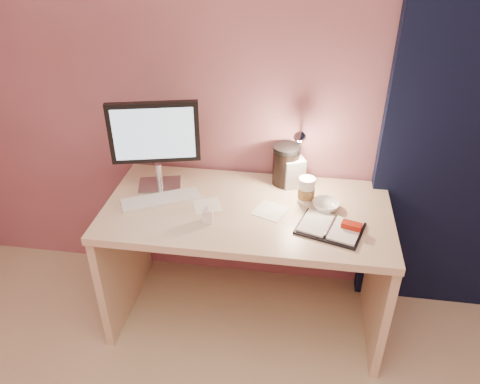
# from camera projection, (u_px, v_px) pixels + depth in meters

# --- Properties ---
(room) EXTENTS (3.50, 3.50, 3.50)m
(room) POSITION_uv_depth(u_px,v_px,m) (456.00, 117.00, 2.21)
(room) COLOR #C6B28E
(room) RESTS_ON ground
(desk) EXTENTS (1.40, 0.70, 0.73)m
(desk) POSITION_uv_depth(u_px,v_px,m) (249.00, 236.00, 2.47)
(desk) COLOR beige
(desk) RESTS_ON ground
(monitor) EXTENTS (0.44, 0.20, 0.47)m
(monitor) POSITION_uv_depth(u_px,v_px,m) (155.00, 138.00, 2.30)
(monitor) COLOR silver
(monitor) RESTS_ON desk
(keyboard) EXTENTS (0.40, 0.28, 0.02)m
(keyboard) POSITION_uv_depth(u_px,v_px,m) (161.00, 199.00, 2.33)
(keyboard) COLOR silver
(keyboard) RESTS_ON desk
(planner) EXTENTS (0.34, 0.29, 0.04)m
(planner) POSITION_uv_depth(u_px,v_px,m) (332.00, 227.00, 2.13)
(planner) COLOR black
(planner) RESTS_ON desk
(paper_b) EXTENTS (0.19, 0.19, 0.00)m
(paper_b) POSITION_uv_depth(u_px,v_px,m) (270.00, 211.00, 2.26)
(paper_b) COLOR silver
(paper_b) RESTS_ON desk
(paper_c) EXTENTS (0.17, 0.17, 0.00)m
(paper_c) POSITION_uv_depth(u_px,v_px,m) (207.00, 206.00, 2.30)
(paper_c) COLOR silver
(paper_c) RESTS_ON desk
(coffee_cup) EXTENTS (0.08, 0.08, 0.13)m
(coffee_cup) POSITION_uv_depth(u_px,v_px,m) (306.00, 191.00, 2.30)
(coffee_cup) COLOR white
(coffee_cup) RESTS_ON desk
(bowl) EXTENTS (0.16, 0.16, 0.04)m
(bowl) POSITION_uv_depth(u_px,v_px,m) (326.00, 206.00, 2.26)
(bowl) COLOR white
(bowl) RESTS_ON desk
(lotion_bottle) EXTENTS (0.05, 0.05, 0.10)m
(lotion_bottle) POSITION_uv_depth(u_px,v_px,m) (207.00, 212.00, 2.16)
(lotion_bottle) COLOR white
(lotion_bottle) RESTS_ON desk
(dark_jar) EXTENTS (0.14, 0.14, 0.19)m
(dark_jar) POSITION_uv_depth(u_px,v_px,m) (286.00, 167.00, 2.43)
(dark_jar) COLOR black
(dark_jar) RESTS_ON desk
(product_box) EXTENTS (0.13, 0.12, 0.16)m
(product_box) POSITION_uv_depth(u_px,v_px,m) (293.00, 173.00, 2.42)
(product_box) COLOR beige
(product_box) RESTS_ON desk
(desk_lamp) EXTENTS (0.08, 0.20, 0.33)m
(desk_lamp) POSITION_uv_depth(u_px,v_px,m) (299.00, 152.00, 2.33)
(desk_lamp) COLOR silver
(desk_lamp) RESTS_ON desk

